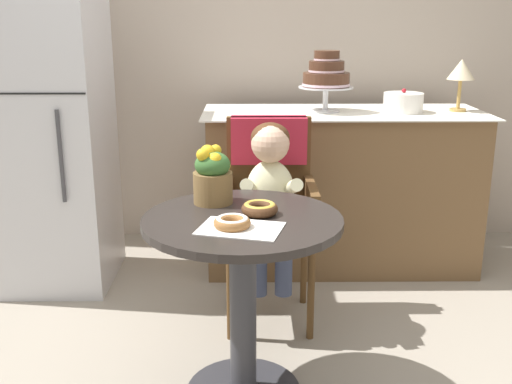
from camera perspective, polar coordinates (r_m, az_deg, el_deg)
The scene contains 13 objects.
back_wall at distance 3.91m, azimuth -1.06°, elevation 15.28°, with size 4.80×0.10×2.70m, color #B2A393.
cafe_table at distance 2.24m, azimuth -1.24°, elevation -7.51°, with size 0.72×0.72×0.72m.
wicker_chair at distance 2.86m, azimuth 1.23°, elevation 0.54°, with size 0.42×0.45×0.95m.
seated_child at distance 2.70m, azimuth 1.35°, elevation 0.43°, with size 0.27×0.32×0.73m.
paper_napkin at distance 2.05m, azimuth -1.47°, elevation -3.44°, with size 0.27×0.19×0.00m, color white.
donut_front at distance 2.19m, azimuth 0.34°, elevation -1.52°, with size 0.13×0.13×0.04m.
donut_mid at distance 2.05m, azimuth -2.25°, elevation -2.82°, with size 0.13×0.13×0.04m.
flower_vase at distance 2.31m, azimuth -4.08°, elevation 1.55°, with size 0.15×0.15×0.22m.
display_counter at distance 3.53m, azimuth 7.93°, elevation 0.29°, with size 1.56×0.62×0.90m.
tiered_cake_stand at distance 3.40m, azimuth 6.59°, elevation 10.77°, with size 0.30×0.30×0.33m.
round_layer_cake at distance 3.47m, azimuth 13.62°, elevation 8.15°, with size 0.22×0.22×0.13m.
table_lamp at distance 3.57m, azimuth 18.66°, elevation 10.62°, with size 0.15×0.15×0.28m.
refrigerator at distance 3.38m, azimuth -19.29°, elevation 5.73°, with size 0.64×0.63×1.70m.
Camera 1 is at (0.02, -2.06, 1.41)m, focal length 42.71 mm.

